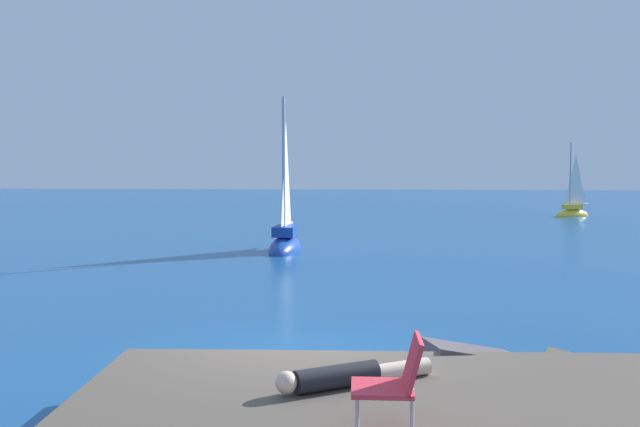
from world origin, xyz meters
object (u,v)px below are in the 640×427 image
(sailboat_near, at_px, (285,242))
(person_sunbather, at_px, (348,376))
(beach_chair, at_px, (395,378))
(sailboat_far, at_px, (572,212))

(sailboat_near, distance_m, person_sunbather, 15.39)
(sailboat_near, bearing_deg, person_sunbather, 11.57)
(person_sunbather, height_order, beach_chair, beach_chair)
(sailboat_far, xyz_separation_m, person_sunbather, (-11.58, -32.75, 0.41))
(sailboat_far, distance_m, person_sunbather, 34.74)
(sailboat_near, xyz_separation_m, beach_chair, (3.37, -16.14, 0.68))
(person_sunbather, bearing_deg, sailboat_far, 39.99)
(sailboat_near, xyz_separation_m, person_sunbather, (2.92, -15.11, 0.36))
(beach_chair, bearing_deg, person_sunbather, -68.24)
(person_sunbather, xyz_separation_m, beach_chair, (0.46, -1.03, 0.33))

